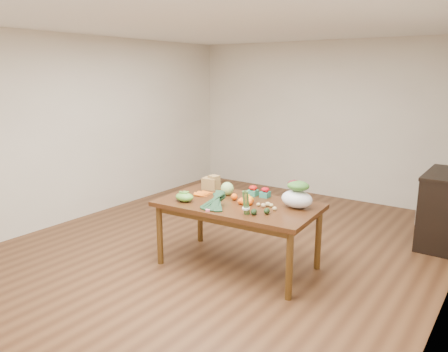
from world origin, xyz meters
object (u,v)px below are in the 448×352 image
Objects in this scene: dining_table at (238,235)px; mandarin_cluster at (246,199)px; paper_bag at (210,182)px; salad_bag at (297,196)px; kale_bunch at (213,201)px; cabinet at (445,209)px; asparagus_bundle at (246,203)px; cabbage at (227,189)px.

dining_table is 0.44m from mandarin_cluster.
salad_bag reaches higher than paper_bag.
dining_table is 0.57m from kale_bunch.
salad_bag is (1.21, -0.08, 0.04)m from paper_bag.
cabinet is at bearing 50.35° from mandarin_cluster.
asparagus_bundle is at bearing -49.54° from dining_table.
mandarin_cluster is (-1.70, -2.05, 0.33)m from cabinet.
paper_bag is at bearing 176.10° from salad_bag.
cabinet reaches higher than dining_table.
mandarin_cluster is 0.72× the size of asparagus_bundle.
salad_bag is at bearing 15.46° from dining_table.
cabbage is 0.85× the size of mandarin_cluster.
cabinet is 2.83m from asparagus_bundle.
cabinet is at bearing 41.96° from cabbage.
asparagus_bundle is (0.57, -0.49, 0.05)m from cabbage.
cabbage is (-2.08, -1.87, 0.36)m from cabinet.
kale_bunch is at bearing -51.21° from paper_bag.
asparagus_bundle reaches higher than cabinet.
mandarin_cluster is (0.69, -0.28, -0.04)m from paper_bag.
asparagus_bundle is (0.29, -0.30, 0.50)m from dining_table.
dining_table is 0.57m from cabbage.
kale_bunch is (0.19, -0.53, 0.00)m from cabbage.
cabbage is at bearing -138.04° from cabinet.
cabinet reaches higher than kale_bunch.
salad_bag is (-1.19, -1.86, 0.41)m from cabinet.
asparagus_bundle reaches higher than paper_bag.
cabinet is 3.08m from kale_bunch.
kale_bunch is at bearing -142.26° from salad_bag.
asparagus_bundle is 0.60m from salad_bag.
cabinet is 2.55× the size of kale_bunch.
mandarin_cluster is at bearing -158.99° from salad_bag.
asparagus_bundle is (-1.51, -2.36, 0.40)m from cabinet.
cabinet is at bearing 36.51° from paper_bag.
mandarin_cluster is (0.38, -0.19, -0.03)m from cabbage.
kale_bunch is (-1.89, -2.40, 0.36)m from cabinet.
asparagus_bundle is (0.39, 0.04, 0.05)m from kale_bunch.
dining_table is 7.11× the size of paper_bag.
cabbage is 0.61× the size of asparagus_bundle.
paper_bag is at bearing 125.10° from kale_bunch.
paper_bag is 0.99× the size of asparagus_bundle.
cabbage is at bearing 141.61° from dining_table.
cabbage is at bearing 105.63° from kale_bunch.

